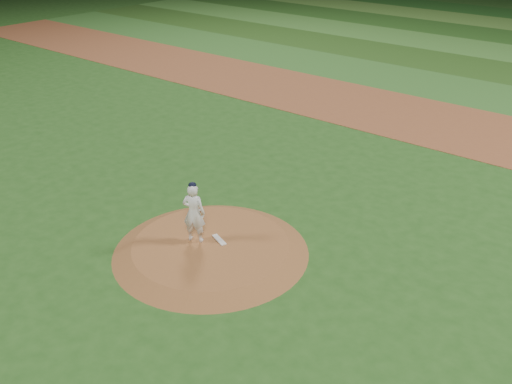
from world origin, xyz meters
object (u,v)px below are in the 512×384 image
(rosin_bag, at_px, (200,210))
(pitcher_on_mound, at_px, (194,213))
(pitching_rubber, at_px, (219,240))
(pitchers_mound, at_px, (211,248))

(rosin_bag, distance_m, pitcher_on_mound, 1.92)
(rosin_bag, relative_size, pitcher_on_mound, 0.07)
(pitching_rubber, height_order, rosin_bag, rosin_bag)
(pitchers_mound, xyz_separation_m, rosin_bag, (-1.58, 1.19, 0.16))
(rosin_bag, height_order, pitcher_on_mound, pitcher_on_mound)
(rosin_bag, bearing_deg, pitching_rubber, -28.80)
(pitchers_mound, relative_size, pitching_rubber, 8.79)
(pitching_rubber, distance_m, pitcher_on_mound, 1.11)
(pitching_rubber, bearing_deg, rosin_bag, 171.99)
(pitchers_mound, distance_m, rosin_bag, 1.98)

